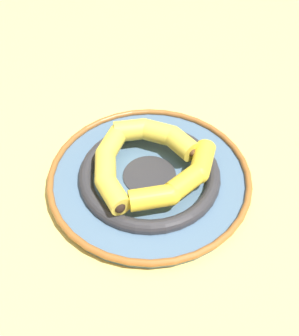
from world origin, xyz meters
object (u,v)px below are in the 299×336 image
banana_a (158,136)px  banana_c (179,181)px  decorative_bowl (150,176)px  banana_b (110,165)px

banana_a → banana_c: bearing=127.8°
decorative_bowl → banana_a: (-0.06, -0.01, 0.04)m
banana_a → banana_c: banana_a is taller
banana_a → banana_c: 0.11m
decorative_bowl → banana_b: 0.07m
banana_a → banana_b: 0.11m
banana_a → banana_b: (0.10, -0.05, -0.00)m
decorative_bowl → banana_a: banana_a is taller
decorative_bowl → banana_b: (0.03, -0.06, 0.03)m
banana_b → banana_c: 0.12m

